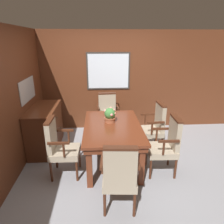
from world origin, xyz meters
TOP-DOWN VIEW (x-y plane):
  - ground_plane at (0.00, 0.00)m, footprint 14.00×14.00m
  - wall_back at (-0.00, 1.76)m, footprint 7.20×0.08m
  - wall_left at (-1.73, 0.00)m, footprint 0.08×7.20m
  - dining_table at (-0.05, 0.11)m, footprint 1.02×1.59m
  - chair_right_far at (0.82, 0.47)m, footprint 0.50×0.52m
  - chair_head_far at (-0.09, 1.28)m, footprint 0.53×0.51m
  - chair_right_near at (0.84, -0.28)m, footprint 0.50×0.52m
  - chair_head_near at (-0.04, -1.06)m, footprint 0.53×0.51m
  - chair_left_near at (-0.96, -0.23)m, footprint 0.49×0.51m
  - potted_plant at (-0.09, 0.27)m, footprint 0.22×0.24m
  - sideboard_cabinet at (-1.43, 0.72)m, footprint 0.54×1.19m

SIDE VIEW (x-z plane):
  - ground_plane at x=0.00m, z-range 0.00..0.00m
  - sideboard_cabinet at x=-1.43m, z-range 0.00..0.91m
  - chair_right_far at x=0.82m, z-range 0.04..1.07m
  - chair_head_far at x=-0.09m, z-range 0.04..1.07m
  - chair_right_near at x=0.84m, z-range 0.04..1.07m
  - chair_head_near at x=-0.04m, z-range 0.04..1.07m
  - chair_left_near at x=-0.96m, z-range 0.04..1.07m
  - dining_table at x=-0.05m, z-range 0.28..1.03m
  - potted_plant at x=-0.09m, z-range 0.75..1.03m
  - wall_left at x=-1.73m, z-range 0.00..2.45m
  - wall_back at x=0.00m, z-range 0.00..2.45m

